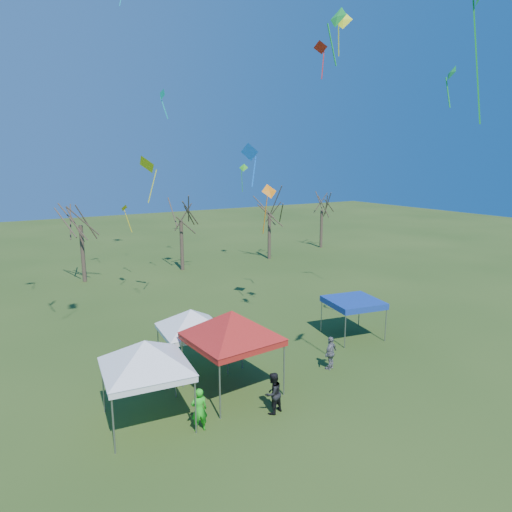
{
  "coord_description": "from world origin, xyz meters",
  "views": [
    {
      "loc": [
        -9.19,
        -13.67,
        9.68
      ],
      "look_at": [
        0.98,
        3.0,
        5.59
      ],
      "focal_mm": 32.0,
      "sensor_mm": 36.0,
      "label": 1
    }
  ],
  "objects_px": {
    "tree_4": "(270,198)",
    "tent_white_mid": "(191,314)",
    "tree_2": "(79,205)",
    "tent_white_west": "(145,346)",
    "person_green": "(199,410)",
    "tent_red": "(232,316)",
    "tree_5": "(322,197)",
    "tent_blue": "(353,303)",
    "person_grey": "(331,353)",
    "tree_3": "(180,203)",
    "person_dark": "(273,393)"
  },
  "relations": [
    {
      "from": "tree_4",
      "to": "person_green",
      "type": "relative_size",
      "value": 4.73
    },
    {
      "from": "tree_2",
      "to": "tent_red",
      "type": "distance_m",
      "value": 22.44
    },
    {
      "from": "tent_white_mid",
      "to": "person_grey",
      "type": "relative_size",
      "value": 2.4
    },
    {
      "from": "tree_5",
      "to": "tent_blue",
      "type": "relative_size",
      "value": 2.35
    },
    {
      "from": "tent_white_mid",
      "to": "person_dark",
      "type": "xyz_separation_m",
      "value": [
        1.13,
        -5.2,
        -1.92
      ]
    },
    {
      "from": "tree_3",
      "to": "tent_white_west",
      "type": "height_order",
      "value": "tree_3"
    },
    {
      "from": "tent_blue",
      "to": "tent_white_west",
      "type": "bearing_deg",
      "value": -169.01
    },
    {
      "from": "person_grey",
      "to": "tent_red",
      "type": "bearing_deg",
      "value": -27.19
    },
    {
      "from": "tree_2",
      "to": "tent_white_west",
      "type": "relative_size",
      "value": 1.91
    },
    {
      "from": "tree_2",
      "to": "tree_4",
      "type": "height_order",
      "value": "tree_2"
    },
    {
      "from": "tent_red",
      "to": "tent_white_mid",
      "type": "bearing_deg",
      "value": 102.09
    },
    {
      "from": "person_green",
      "to": "tent_red",
      "type": "bearing_deg",
      "value": -133.25
    },
    {
      "from": "tent_white_mid",
      "to": "tent_blue",
      "type": "relative_size",
      "value": 1.21
    },
    {
      "from": "tree_3",
      "to": "tent_red",
      "type": "height_order",
      "value": "tree_3"
    },
    {
      "from": "person_dark",
      "to": "tree_3",
      "type": "bearing_deg",
      "value": -118.09
    },
    {
      "from": "tent_white_west",
      "to": "person_grey",
      "type": "height_order",
      "value": "tent_white_west"
    },
    {
      "from": "person_dark",
      "to": "person_green",
      "type": "distance_m",
      "value": 2.97
    },
    {
      "from": "tent_white_west",
      "to": "tree_2",
      "type": "bearing_deg",
      "value": 84.52
    },
    {
      "from": "tent_red",
      "to": "person_grey",
      "type": "distance_m",
      "value": 5.62
    },
    {
      "from": "tree_4",
      "to": "tent_white_mid",
      "type": "relative_size",
      "value": 2.05
    },
    {
      "from": "person_grey",
      "to": "tree_4",
      "type": "bearing_deg",
      "value": -137.21
    },
    {
      "from": "tree_3",
      "to": "tent_red",
      "type": "xyz_separation_m",
      "value": [
        -6.72,
        -21.85,
        -2.72
      ]
    },
    {
      "from": "tent_blue",
      "to": "person_dark",
      "type": "xyz_separation_m",
      "value": [
        -8.2,
        -4.32,
        -1.14
      ]
    },
    {
      "from": "tree_3",
      "to": "tree_5",
      "type": "distance_m",
      "value": 17.81
    },
    {
      "from": "tree_3",
      "to": "tent_white_west",
      "type": "xyz_separation_m",
      "value": [
        -10.57,
        -22.32,
        -3.02
      ]
    },
    {
      "from": "tree_5",
      "to": "tent_red",
      "type": "bearing_deg",
      "value": -135.64
    },
    {
      "from": "person_green",
      "to": "tree_5",
      "type": "bearing_deg",
      "value": -128.19
    },
    {
      "from": "tree_3",
      "to": "tent_blue",
      "type": "xyz_separation_m",
      "value": [
        1.99,
        -19.88,
        -4.11
      ]
    },
    {
      "from": "tent_white_west",
      "to": "person_dark",
      "type": "bearing_deg",
      "value": -23.31
    },
    {
      "from": "tree_2",
      "to": "tent_red",
      "type": "bearing_deg",
      "value": -85.67
    },
    {
      "from": "person_grey",
      "to": "tree_3",
      "type": "bearing_deg",
      "value": -115.33
    },
    {
      "from": "tree_2",
      "to": "tent_red",
      "type": "xyz_separation_m",
      "value": [
        1.68,
        -22.18,
        -2.93
      ]
    },
    {
      "from": "tent_blue",
      "to": "person_green",
      "type": "bearing_deg",
      "value": -160.58
    },
    {
      "from": "tree_2",
      "to": "tree_5",
      "type": "xyz_separation_m",
      "value": [
        26.09,
        1.69,
        -0.56
      ]
    },
    {
      "from": "tree_3",
      "to": "tree_4",
      "type": "xyz_separation_m",
      "value": [
        9.32,
        -0.04,
        -0.02
      ]
    },
    {
      "from": "tree_2",
      "to": "tree_3",
      "type": "relative_size",
      "value": 1.03
    },
    {
      "from": "tent_blue",
      "to": "tree_5",
      "type": "bearing_deg",
      "value": 54.37
    },
    {
      "from": "tree_2",
      "to": "person_green",
      "type": "bearing_deg",
      "value": -91.79
    },
    {
      "from": "tree_5",
      "to": "tree_4",
      "type": "bearing_deg",
      "value": -166.15
    },
    {
      "from": "tent_white_west",
      "to": "person_grey",
      "type": "xyz_separation_m",
      "value": [
        8.82,
        -0.08,
        -2.26
      ]
    },
    {
      "from": "tree_2",
      "to": "tree_3",
      "type": "xyz_separation_m",
      "value": [
        8.4,
        -0.33,
        -0.21
      ]
    },
    {
      "from": "tent_white_west",
      "to": "tent_blue",
      "type": "bearing_deg",
      "value": 10.99
    },
    {
      "from": "tent_white_mid",
      "to": "person_green",
      "type": "distance_m",
      "value": 5.49
    },
    {
      "from": "tent_white_mid",
      "to": "person_dark",
      "type": "bearing_deg",
      "value": -77.78
    },
    {
      "from": "tent_red",
      "to": "tree_5",
      "type": "bearing_deg",
      "value": 44.36
    },
    {
      "from": "tent_white_west",
      "to": "person_grey",
      "type": "bearing_deg",
      "value": -0.54
    },
    {
      "from": "tree_3",
      "to": "person_grey",
      "type": "relative_size",
      "value": 4.92
    },
    {
      "from": "tent_red",
      "to": "person_grey",
      "type": "xyz_separation_m",
      "value": [
        4.97,
        -0.55,
        -2.56
      ]
    },
    {
      "from": "tree_4",
      "to": "person_grey",
      "type": "xyz_separation_m",
      "value": [
        -11.07,
        -22.36,
        -5.26
      ]
    },
    {
      "from": "tent_white_west",
      "to": "tent_white_mid",
      "type": "height_order",
      "value": "tent_white_west"
    }
  ]
}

